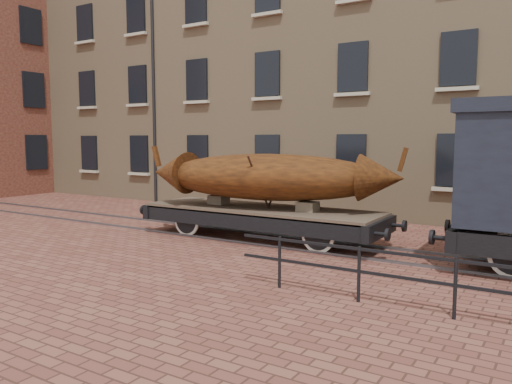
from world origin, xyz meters
The scene contains 5 objects.
ground centered at (0.00, 0.00, 0.00)m, with size 90.00×90.00×0.00m, color brown.
warehouse_cream centered at (3.00, 9.99, 7.00)m, with size 40.00×10.19×14.00m.
rail_track centered at (0.00, 0.00, 0.03)m, with size 30.00×1.52×0.06m.
flatcar_wagon centered at (0.24, 0.00, 0.74)m, with size 7.87×2.14×1.19m.
iron_boat centered at (0.50, 0.00, 1.82)m, with size 7.44×3.31×1.75m.
Camera 1 is at (7.61, -12.01, 2.85)m, focal length 35.00 mm.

